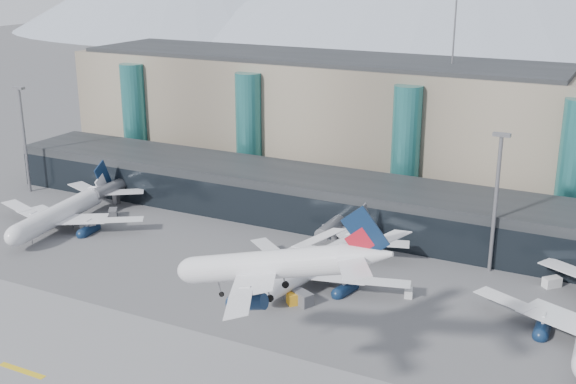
% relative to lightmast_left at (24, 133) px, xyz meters
% --- Properties ---
extents(ground, '(900.00, 900.00, 0.00)m').
position_rel_lightmast_left_xyz_m(ground, '(80.00, -45.00, -14.42)').
color(ground, '#515154').
rests_on(ground, ground).
extents(concourse, '(170.00, 27.00, 10.00)m').
position_rel_lightmast_left_xyz_m(concourse, '(79.98, 12.73, -9.45)').
color(concourse, black).
rests_on(concourse, ground).
extents(terminal_main, '(130.00, 30.00, 31.00)m').
position_rel_lightmast_left_xyz_m(terminal_main, '(55.00, 45.00, 1.03)').
color(terminal_main, gray).
rests_on(terminal_main, ground).
extents(teal_towers, '(116.40, 19.40, 46.00)m').
position_rel_lightmast_left_xyz_m(teal_towers, '(65.01, 29.01, -0.41)').
color(teal_towers, '#276E6E').
rests_on(teal_towers, ground).
extents(lightmast_left, '(3.00, 1.20, 25.60)m').
position_rel_lightmast_left_xyz_m(lightmast_left, '(0.00, 0.00, 0.00)').
color(lightmast_left, slate).
rests_on(lightmast_left, ground).
extents(lightmast_mid, '(3.00, 1.20, 25.60)m').
position_rel_lightmast_left_xyz_m(lightmast_mid, '(110.00, 3.00, 0.00)').
color(lightmast_mid, slate).
rests_on(lightmast_mid, ground).
extents(hero_jet, '(30.84, 31.87, 10.26)m').
position_rel_lightmast_left_xyz_m(hero_jet, '(94.53, -47.96, 4.40)').
color(hero_jet, silver).
rests_on(hero_jet, ground).
extents(jet_parked_left, '(36.91, 36.84, 11.98)m').
position_rel_lightmast_left_xyz_m(jet_parked_left, '(24.82, -12.65, -9.89)').
color(jet_parked_left, silver).
rests_on(jet_parked_left, ground).
extents(jet_parked_mid, '(35.25, 35.90, 11.57)m').
position_rel_lightmast_left_xyz_m(jet_parked_mid, '(84.28, -12.57, -10.04)').
color(jet_parked_mid, silver).
rests_on(jet_parked_mid, ground).
extents(veh_a, '(3.17, 1.97, 1.70)m').
position_rel_lightmast_left_xyz_m(veh_a, '(31.25, -14.56, -13.57)').
color(veh_a, silver).
rests_on(veh_a, ground).
extents(veh_c, '(4.34, 3.53, 2.13)m').
position_rel_lightmast_left_xyz_m(veh_c, '(85.44, -24.31, -13.35)').
color(veh_c, '#4F4F54').
rests_on(veh_c, ground).
extents(veh_d, '(3.28, 3.35, 1.75)m').
position_rel_lightmast_left_xyz_m(veh_d, '(121.05, 1.00, -13.55)').
color(veh_d, silver).
rests_on(veh_d, ground).
extents(veh_f, '(3.33, 3.65, 1.82)m').
position_rel_lightmast_left_xyz_m(veh_f, '(30.27, -5.44, -13.51)').
color(veh_f, '#4F4F54').
rests_on(veh_f, ground).
extents(veh_g, '(1.89, 2.53, 1.32)m').
position_rel_lightmast_left_xyz_m(veh_g, '(100.18, -13.84, -13.76)').
color(veh_g, silver).
rests_on(veh_g, ground).
extents(veh_h, '(3.65, 3.72, 1.89)m').
position_rel_lightmast_left_xyz_m(veh_h, '(84.74, -24.52, -13.47)').
color(veh_h, orange).
rests_on(veh_h, ground).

